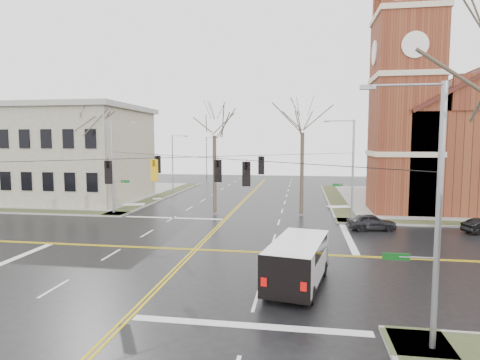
# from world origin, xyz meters

# --- Properties ---
(ground) EXTENTS (120.00, 120.00, 0.00)m
(ground) POSITION_xyz_m (0.00, 0.00, 0.00)
(ground) COLOR black
(ground) RESTS_ON ground
(sidewalks) EXTENTS (80.00, 80.00, 0.17)m
(sidewalks) POSITION_xyz_m (0.00, 0.00, 0.08)
(sidewalks) COLOR gray
(sidewalks) RESTS_ON ground
(road_markings) EXTENTS (100.00, 100.00, 0.01)m
(road_markings) POSITION_xyz_m (0.00, 0.00, 0.01)
(road_markings) COLOR gold
(road_markings) RESTS_ON ground
(church) EXTENTS (24.28, 27.48, 27.50)m
(church) POSITION_xyz_m (24.76, 24.78, 8.43)
(church) COLOR maroon
(church) RESTS_ON ground
(civic_building_a) EXTENTS (18.00, 14.00, 11.00)m
(civic_building_a) POSITION_xyz_m (-22.00, 20.00, 5.50)
(civic_building_a) COLOR gray
(civic_building_a) RESTS_ON ground
(signal_pole_ne) EXTENTS (2.75, 0.22, 9.00)m
(signal_pole_ne) POSITION_xyz_m (11.32, 11.50, 4.95)
(signal_pole_ne) COLOR gray
(signal_pole_ne) RESTS_ON ground
(signal_pole_nw) EXTENTS (2.75, 0.22, 9.00)m
(signal_pole_nw) POSITION_xyz_m (-11.32, 11.50, 4.95)
(signal_pole_nw) COLOR gray
(signal_pole_nw) RESTS_ON ground
(signal_pole_se) EXTENTS (2.75, 0.22, 9.00)m
(signal_pole_se) POSITION_xyz_m (11.32, -11.50, 4.95)
(signal_pole_se) COLOR gray
(signal_pole_se) RESTS_ON ground
(span_wires) EXTENTS (23.02, 23.02, 0.03)m
(span_wires) POSITION_xyz_m (0.00, 0.00, 6.20)
(span_wires) COLOR black
(span_wires) RESTS_ON ground
(traffic_signals) EXTENTS (8.21, 8.26, 1.30)m
(traffic_signals) POSITION_xyz_m (-0.00, -0.67, 5.45)
(traffic_signals) COLOR black
(traffic_signals) RESTS_ON ground
(streetlight_north_a) EXTENTS (2.30, 0.20, 8.00)m
(streetlight_north_a) POSITION_xyz_m (-10.65, 28.00, 4.47)
(streetlight_north_a) COLOR gray
(streetlight_north_a) RESTS_ON ground
(streetlight_north_b) EXTENTS (2.30, 0.20, 8.00)m
(streetlight_north_b) POSITION_xyz_m (-10.65, 48.00, 4.47)
(streetlight_north_b) COLOR gray
(streetlight_north_b) RESTS_ON ground
(cargo_van) EXTENTS (3.41, 6.33, 2.29)m
(cargo_van) POSITION_xyz_m (6.88, -5.55, 1.35)
(cargo_van) COLOR white
(cargo_van) RESTS_ON ground
(parked_car_a) EXTENTS (4.07, 2.01, 1.33)m
(parked_car_a) POSITION_xyz_m (12.65, 8.01, 0.67)
(parked_car_a) COLOR black
(parked_car_a) RESTS_ON ground
(tree_nw_far) EXTENTS (4.00, 4.00, 11.59)m
(tree_nw_far) POSITION_xyz_m (-14.96, 13.41, 8.39)
(tree_nw_far) COLOR #3E3327
(tree_nw_far) RESTS_ON ground
(tree_nw_near) EXTENTS (4.00, 4.00, 11.46)m
(tree_nw_near) POSITION_xyz_m (-1.54, 13.08, 8.29)
(tree_nw_near) COLOR #3E3327
(tree_nw_near) RESTS_ON ground
(tree_ne) EXTENTS (4.00, 4.00, 11.88)m
(tree_ne) POSITION_xyz_m (6.98, 13.78, 8.59)
(tree_ne) COLOR #3E3327
(tree_ne) RESTS_ON ground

